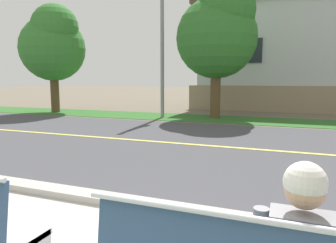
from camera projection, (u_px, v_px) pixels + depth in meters
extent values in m
plane|color=#665B4C|center=(233.00, 137.00, 9.17)|extent=(140.00, 140.00, 0.00)
cube|color=#ADA89E|center=(161.00, 208.00, 3.93)|extent=(44.00, 0.30, 0.11)
cube|color=#424247|center=(223.00, 147.00, 7.78)|extent=(52.00, 8.00, 0.01)
cube|color=#E0CC4C|center=(223.00, 147.00, 7.78)|extent=(48.00, 0.14, 0.01)
cube|color=#2D6026|center=(249.00, 120.00, 12.97)|extent=(48.00, 2.80, 0.02)
cylinder|color=silver|center=(250.00, 219.00, 1.53)|extent=(1.85, 0.04, 0.04)
sphere|color=tan|center=(305.00, 190.00, 1.62)|extent=(0.21, 0.21, 0.21)
sphere|color=beige|center=(305.00, 182.00, 1.62)|extent=(0.22, 0.22, 0.22)
cylinder|color=gray|center=(162.00, 42.00, 13.51)|extent=(0.16, 0.16, 6.70)
cylinder|color=brown|center=(55.00, 93.00, 16.18)|extent=(0.44, 0.44, 2.07)
sphere|color=#33752D|center=(53.00, 49.00, 15.88)|extent=(3.31, 3.31, 3.31)
sphere|color=#33752D|center=(55.00, 27.00, 15.37)|extent=(2.32, 2.32, 2.32)
cylinder|color=brown|center=(215.00, 94.00, 13.69)|extent=(0.44, 0.44, 2.20)
sphere|color=#2D6B28|center=(216.00, 38.00, 13.37)|extent=(3.51, 3.51, 3.51)
sphere|color=#2D6B28|center=(226.00, 11.00, 12.83)|extent=(2.46, 2.46, 2.46)
cube|color=gray|center=(312.00, 100.00, 15.71)|extent=(13.00, 0.36, 1.40)
cube|color=#B7BCC1|center=(299.00, 59.00, 18.59)|extent=(10.92, 6.40, 5.93)
cube|color=brown|center=(302.00, 3.00, 18.16)|extent=(11.79, 6.91, 0.60)
cube|color=#232833|center=(252.00, 51.00, 16.44)|extent=(1.10, 0.06, 1.30)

